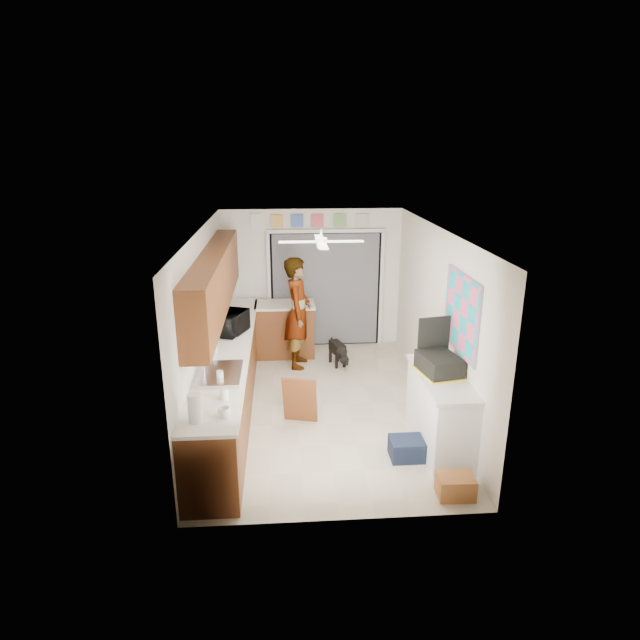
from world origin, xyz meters
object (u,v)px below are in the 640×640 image
object	(u,v)px
cardboard_box	(455,486)
navy_crate	(407,448)
man	(298,313)
microwave	(230,323)
dog	(337,352)
paper_towel_roll	(195,408)
suitcase	(439,364)
cup	(224,412)
soap_bottle	(214,344)

from	to	relation	value
cardboard_box	navy_crate	xyz separation A→B (m)	(-0.35, 0.76, 0.00)
cardboard_box	man	world-z (taller)	man
microwave	cardboard_box	distance (m)	3.86
man	dog	xyz separation A→B (m)	(0.65, -0.02, -0.71)
paper_towel_roll	dog	world-z (taller)	paper_towel_roll
suitcase	navy_crate	distance (m)	1.07
dog	cup	bearing A→B (deg)	-129.80
microwave	cup	size ratio (longest dim) A/B	4.45
microwave	suitcase	world-z (taller)	microwave
navy_crate	dog	bearing A→B (deg)	100.43
microwave	navy_crate	distance (m)	3.11
paper_towel_roll	cardboard_box	bearing A→B (deg)	-2.05
suitcase	soap_bottle	bearing A→B (deg)	151.48
soap_bottle	dog	world-z (taller)	soap_bottle
soap_bottle	navy_crate	xyz separation A→B (m)	(2.35, -1.18, -0.95)
microwave	cardboard_box	xyz separation A→B (m)	(2.56, -2.73, -0.98)
cardboard_box	navy_crate	distance (m)	0.84
paper_towel_roll	man	distance (m)	3.76
man	cardboard_box	bearing A→B (deg)	-149.64
suitcase	cardboard_box	distance (m)	1.43
cardboard_box	cup	bearing A→B (deg)	175.89
cardboard_box	soap_bottle	bearing A→B (deg)	144.32
suitcase	man	size ratio (longest dim) A/B	0.29
cup	navy_crate	world-z (taller)	cup
cup	suitcase	size ratio (longest dim) A/B	0.24
soap_bottle	navy_crate	bearing A→B (deg)	-26.63
soap_bottle	man	xyz separation A→B (m)	(1.16, 1.74, -0.14)
microwave	suitcase	size ratio (longest dim) A/B	1.06
dog	suitcase	bearing A→B (deg)	-86.05
suitcase	man	world-z (taller)	man
cup	suitcase	distance (m)	2.63
soap_bottle	dog	bearing A→B (deg)	43.39
microwave	soap_bottle	bearing A→B (deg)	-168.57
cup	man	xyz separation A→B (m)	(0.86, 3.51, -0.06)
microwave	cardboard_box	bearing A→B (deg)	-115.14
cup	navy_crate	xyz separation A→B (m)	(2.04, 0.59, -0.87)
suitcase	cardboard_box	world-z (taller)	suitcase
suitcase	dog	distance (m)	2.87
cardboard_box	dog	bearing A→B (deg)	103.55
soap_bottle	man	world-z (taller)	man
paper_towel_roll	suitcase	world-z (taller)	paper_towel_roll
microwave	paper_towel_roll	world-z (taller)	microwave
paper_towel_roll	cardboard_box	world-z (taller)	paper_towel_roll
suitcase	navy_crate	xyz separation A→B (m)	(-0.42, -0.33, -0.93)
paper_towel_roll	suitcase	xyz separation A→B (m)	(2.74, 0.99, -0.03)
paper_towel_roll	man	xyz separation A→B (m)	(1.13, 3.58, -0.16)
microwave	cup	world-z (taller)	microwave
dog	paper_towel_roll	bearing A→B (deg)	-132.98
suitcase	dog	world-z (taller)	suitcase
microwave	paper_towel_roll	distance (m)	2.63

